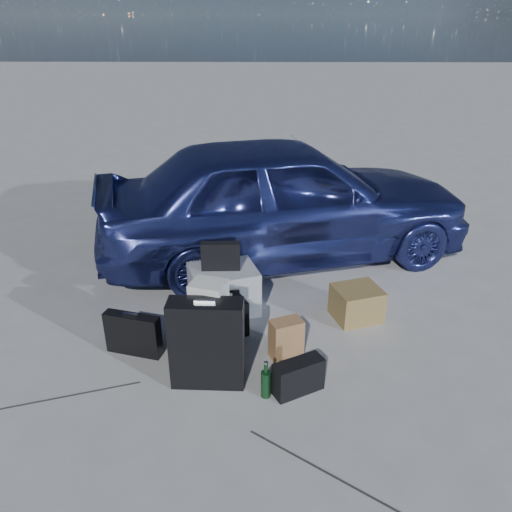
{
  "coord_description": "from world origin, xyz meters",
  "views": [
    {
      "loc": [
        0.32,
        -3.38,
        2.66
      ],
      "look_at": [
        0.26,
        0.85,
        0.61
      ],
      "focal_mm": 35.0,
      "sensor_mm": 36.0,
      "label": 1
    }
  ],
  "objects": [
    {
      "name": "laptop_bag",
      "position": [
        -0.08,
        0.88,
        0.59
      ],
      "size": [
        0.37,
        0.11,
        0.28
      ],
      "primitive_type": "cube",
      "rotation": [
        0.0,
        0.0,
        0.04
      ],
      "color": "black",
      "rests_on": "pelican_case"
    },
    {
      "name": "duffel_bag",
      "position": [
        -0.17,
        0.41,
        0.17
      ],
      "size": [
        0.75,
        0.58,
        0.35
      ],
      "primitive_type": "cube",
      "rotation": [
        0.0,
        0.0,
        0.47
      ],
      "color": "black",
      "rests_on": "ground"
    },
    {
      "name": "kraft_bag",
      "position": [
        0.53,
        0.13,
        0.18
      ],
      "size": [
        0.31,
        0.25,
        0.36
      ],
      "primitive_type": "cube",
      "rotation": [
        0.0,
        0.0,
        0.4
      ],
      "color": "#996343",
      "rests_on": "ground"
    },
    {
      "name": "cardboard_box",
      "position": [
        1.23,
        0.76,
        0.16
      ],
      "size": [
        0.52,
        0.49,
        0.32
      ],
      "primitive_type": "cube",
      "rotation": [
        0.0,
        0.0,
        0.32
      ],
      "color": "olive",
      "rests_on": "ground"
    },
    {
      "name": "suitcase_right",
      "position": [
        -0.09,
        -0.02,
        0.29
      ],
      "size": [
        0.52,
        0.29,
        0.59
      ],
      "primitive_type": "cube",
      "rotation": [
        0.0,
        0.0,
        -0.26
      ],
      "color": "black",
      "rests_on": "ground"
    },
    {
      "name": "flat_box_white",
      "position": [
        -0.16,
        0.4,
        0.38
      ],
      "size": [
        0.43,
        0.35,
        0.07
      ],
      "primitive_type": "cube",
      "rotation": [
        0.0,
        0.0,
        -0.2
      ],
      "color": "silver",
      "rests_on": "duffel_bag"
    },
    {
      "name": "car",
      "position": [
        0.57,
        2.16,
        0.73
      ],
      "size": [
        4.62,
        2.81,
        1.47
      ],
      "primitive_type": "imported",
      "rotation": [
        0.0,
        0.0,
        1.84
      ],
      "color": "#364090",
      "rests_on": "ground"
    },
    {
      "name": "white_carton",
      "position": [
        -0.1,
        -0.01,
        0.69
      ],
      "size": [
        0.32,
        0.28,
        0.21
      ],
      "primitive_type": "cube",
      "rotation": [
        0.0,
        0.0,
        -0.29
      ],
      "color": "silver",
      "rests_on": "suitcase_right"
    },
    {
      "name": "ground",
      "position": [
        0.0,
        0.0,
        0.0
      ],
      "size": [
        60.0,
        60.0,
        0.0
      ],
      "primitive_type": "plane",
      "color": "#B3B2AE",
      "rests_on": "ground"
    },
    {
      "name": "suitcase_left",
      "position": [
        -0.11,
        -0.21,
        0.37
      ],
      "size": [
        0.58,
        0.22,
        0.75
      ],
      "primitive_type": "cube",
      "rotation": [
        0.0,
        0.0,
        -0.03
      ],
      "color": "black",
      "rests_on": "ground"
    },
    {
      "name": "pelican_case",
      "position": [
        -0.06,
        0.9,
        0.23
      ],
      "size": [
        0.76,
        0.69,
        0.46
      ],
      "primitive_type": "cube",
      "rotation": [
        0.0,
        0.0,
        0.32
      ],
      "color": "#A2A5A7",
      "rests_on": "ground"
    },
    {
      "name": "flat_box_black",
      "position": [
        -0.15,
        0.41,
        0.44
      ],
      "size": [
        0.26,
        0.2,
        0.05
      ],
      "primitive_type": "cube",
      "rotation": [
        0.0,
        0.0,
        -0.08
      ],
      "color": "black",
      "rests_on": "flat_box_white"
    },
    {
      "name": "green_bottle",
      "position": [
        0.35,
        -0.37,
        0.15
      ],
      "size": [
        0.1,
        0.1,
        0.31
      ],
      "primitive_type": "cylinder",
      "rotation": [
        0.0,
        0.0,
        -0.37
      ],
      "color": "black",
      "rests_on": "ground"
    },
    {
      "name": "messenger_bag",
      "position": [
        0.6,
        -0.31,
        0.14
      ],
      "size": [
        0.42,
        0.32,
        0.28
      ],
      "primitive_type": "cube",
      "rotation": [
        0.0,
        0.0,
        0.49
      ],
      "color": "black",
      "rests_on": "ground"
    },
    {
      "name": "briefcase",
      "position": [
        -0.79,
        0.17,
        0.19
      ],
      "size": [
        0.5,
        0.23,
        0.38
      ],
      "primitive_type": "cube",
      "rotation": [
        0.0,
        0.0,
        -0.26
      ],
      "color": "black",
      "rests_on": "ground"
    }
  ]
}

